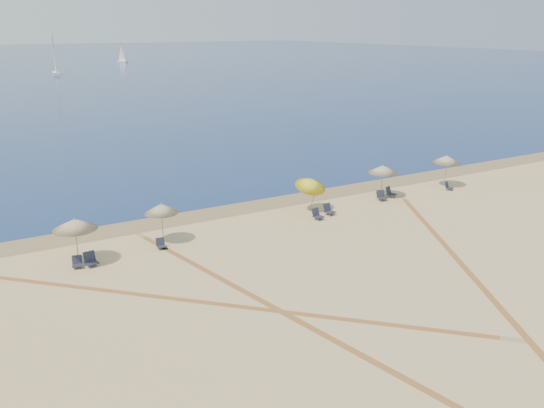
{
  "coord_description": "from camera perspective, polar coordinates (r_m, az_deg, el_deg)",
  "views": [
    {
      "loc": [
        -17.15,
        -9.55,
        12.01
      ],
      "look_at": [
        0.0,
        20.0,
        1.3
      ],
      "focal_mm": 37.61,
      "sensor_mm": 36.0,
      "label": 1
    }
  ],
  "objects": [
    {
      "name": "sailboat_2",
      "position": [
        159.15,
        -20.89,
        13.08
      ],
      "size": [
        2.72,
        7.01,
        10.18
      ],
      "rotation": [
        0.0,
        0.0,
        -0.15
      ],
      "color": "white",
      "rests_on": "ocean"
    },
    {
      "name": "chair_3",
      "position": [
        32.77,
        -11.07,
        -3.95
      ],
      "size": [
        0.55,
        0.62,
        0.59
      ],
      "rotation": [
        0.0,
        0.0,
        -0.11
      ],
      "color": "#1B1E2D",
      "rests_on": "ground"
    },
    {
      "name": "umbrella_3",
      "position": [
        38.29,
        3.93,
        2.09
      ],
      "size": [
        2.09,
        2.15,
        2.57
      ],
      "color": "gray",
      "rests_on": "ground"
    },
    {
      "name": "wet_sand",
      "position": [
        39.55,
        -2.91,
        -0.29
      ],
      "size": [
        500.0,
        500.0,
        0.0
      ],
      "primitive_type": "plane",
      "color": "olive",
      "rests_on": "ground"
    },
    {
      "name": "tire_tracks",
      "position": [
        26.71,
        5.38,
        -9.4
      ],
      "size": [
        52.72,
        44.41,
        0.0
      ],
      "color": "tan",
      "rests_on": "ground"
    },
    {
      "name": "chair_4",
      "position": [
        37.08,
        4.54,
        -1.05
      ],
      "size": [
        0.69,
        0.77,
        0.7
      ],
      "rotation": [
        0.0,
        0.0,
        0.18
      ],
      "color": "#1B1E2D",
      "rests_on": "ground"
    },
    {
      "name": "chair_8",
      "position": [
        45.63,
        17.23,
        1.7
      ],
      "size": [
        0.71,
        0.75,
        0.62
      ],
      "rotation": [
        0.0,
        0.0,
        0.4
      ],
      "color": "#1B1E2D",
      "rests_on": "ground"
    },
    {
      "name": "chair_7",
      "position": [
        42.69,
        11.75,
        1.14
      ],
      "size": [
        0.84,
        0.9,
        0.74
      ],
      "rotation": [
        0.0,
        0.0,
        0.4
      ],
      "color": "#1B1E2D",
      "rests_on": "ground"
    },
    {
      "name": "umbrella_4",
      "position": [
        42.18,
        11.03,
        3.44
      ],
      "size": [
        2.26,
        2.26,
        2.4
      ],
      "color": "gray",
      "rests_on": "ground"
    },
    {
      "name": "chair_6",
      "position": [
        41.7,
        10.89,
        0.79
      ],
      "size": [
        0.73,
        0.81,
        0.71
      ],
      "rotation": [
        0.0,
        0.0,
        -0.23
      ],
      "color": "#1B1E2D",
      "rests_on": "ground"
    },
    {
      "name": "chair_2",
      "position": [
        31.39,
        -17.7,
        -5.33
      ],
      "size": [
        0.69,
        0.78,
        0.73
      ],
      "rotation": [
        0.0,
        0.0,
        0.12
      ],
      "color": "#1B1E2D",
      "rests_on": "ground"
    },
    {
      "name": "sailboat_0",
      "position": [
        209.99,
        -14.8,
        14.13
      ],
      "size": [
        2.88,
        4.63,
        6.77
      ],
      "rotation": [
        0.0,
        0.0,
        0.41
      ],
      "color": "white",
      "rests_on": "ocean"
    },
    {
      "name": "chair_1",
      "position": [
        31.39,
        -18.92,
        -5.55
      ],
      "size": [
        0.62,
        0.69,
        0.61
      ],
      "rotation": [
        0.0,
        0.0,
        -0.21
      ],
      "color": "#1B1E2D",
      "rests_on": "ground"
    },
    {
      "name": "umbrella_5",
      "position": [
        46.21,
        17.06,
        4.31
      ],
      "size": [
        2.13,
        2.15,
        2.49
      ],
      "color": "gray",
      "rests_on": "ground"
    },
    {
      "name": "umbrella_2",
      "position": [
        33.21,
        -11.01,
        -0.44
      ],
      "size": [
        1.95,
        1.95,
        2.36
      ],
      "color": "gray",
      "rests_on": "ground"
    },
    {
      "name": "umbrella_1",
      "position": [
        31.26,
        -19.14,
        -1.92
      ],
      "size": [
        2.31,
        2.31,
        2.52
      ],
      "color": "gray",
      "rests_on": "ground"
    },
    {
      "name": "chair_5",
      "position": [
        38.06,
        5.68,
        -0.58
      ],
      "size": [
        0.7,
        0.79,
        0.72
      ],
      "rotation": [
        0.0,
        0.0,
        0.16
      ],
      "color": "#1B1E2D",
      "rests_on": "ground"
    }
  ]
}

